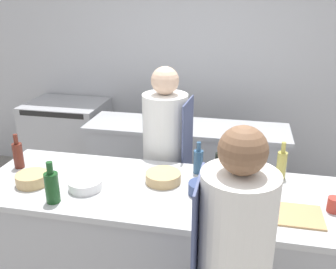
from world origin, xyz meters
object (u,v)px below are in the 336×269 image
chef_at_stove (166,163)px  bowl_ceramic_blue (85,185)px  bottle_sauce (246,172)px  cup (334,205)px  bowl_mixing_large (163,177)px  bowl_prep_small (32,179)px  bottle_olive_oil (18,154)px  bottle_water (282,164)px  bowl_wooden_salad (202,188)px  bottle_vinegar (217,172)px  oven_range (69,141)px  bottle_wine (198,161)px  bottle_cooking_oil (52,186)px

chef_at_stove → bowl_ceramic_blue: size_ratio=7.47×
bottle_sauce → cup: (0.51, -0.22, -0.05)m
bowl_mixing_large → bowl_prep_small: 0.88m
bottle_olive_oil → bottle_water: size_ratio=0.98×
bowl_ceramic_blue → bowl_wooden_salad: bearing=7.6°
bowl_mixing_large → bottle_vinegar: bearing=7.2°
bottle_vinegar → cup: bottle_vinegar is taller
chef_at_stove → bottle_vinegar: size_ratio=7.13×
bottle_water → cup: (0.28, -0.38, -0.06)m
bowl_mixing_large → bowl_prep_small: bearing=-165.9°
oven_range → chef_at_stove: bearing=-36.8°
oven_range → bowl_ceramic_blue: (1.07, -1.84, 0.50)m
oven_range → bottle_wine: bottle_wine is taller
bottle_vinegar → bottle_sauce: 0.19m
bowl_wooden_salad → bowl_ceramic_blue: bearing=-172.4°
bowl_wooden_salad → cup: 0.79m
bottle_cooking_oil → bowl_mixing_large: (0.61, 0.39, -0.07)m
bottle_wine → bowl_prep_small: 1.14m
bottle_cooking_oil → bottle_sauce: (1.15, 0.47, -0.01)m
bottle_olive_oil → cup: 2.15m
oven_range → bottle_water: (2.33, -1.41, 0.57)m
oven_range → cup: bearing=-34.4°
oven_range → bottle_vinegar: size_ratio=4.17×
bottle_cooking_oil → bowl_ceramic_blue: size_ratio=1.24×
bottle_wine → cup: size_ratio=2.64×
chef_at_stove → oven_range: bearing=-122.9°
bowl_prep_small → bowl_ceramic_blue: 0.38m
bottle_cooking_oil → bottle_sauce: bottle_cooking_oil is taller
bottle_vinegar → bottle_sauce: (0.19, 0.03, 0.00)m
bowl_wooden_salad → cup: (0.78, -0.05, 0.01)m
bottle_sauce → bottle_water: 0.28m
chef_at_stove → bowl_mixing_large: size_ratio=6.73×
bottle_sauce → bowl_mixing_large: (-0.55, -0.08, -0.06)m
bottle_wine → bowl_wooden_salad: size_ratio=1.36×
bottle_olive_oil → bottle_vinegar: bottle_olive_oil is taller
bowl_mixing_large → bowl_ceramic_blue: (-0.48, -0.20, -0.00)m
bottle_cooking_oil → bowl_mixing_large: size_ratio=1.11×
bottle_olive_oil → bowl_wooden_salad: (1.36, -0.10, -0.07)m
bottle_olive_oil → bottle_wine: (1.30, 0.19, -0.01)m
bottle_water → bottle_cooking_oil: bearing=-155.8°
bowl_ceramic_blue → oven_range: bearing=120.1°
bottle_water → bowl_mixing_large: bearing=-163.6°
bottle_water → bowl_prep_small: 1.70m
bowl_wooden_salad → cup: bearing=-3.3°
oven_range → bottle_cooking_oil: bearing=-65.2°
bowl_mixing_large → bowl_prep_small: size_ratio=1.13×
bottle_wine → bottle_cooking_oil: (-0.82, -0.58, 0.01)m
bowl_mixing_large → bowl_wooden_salad: bearing=-20.4°
bottle_cooking_oil → bowl_prep_small: bottle_cooking_oil is taller
bottle_olive_oil → bowl_mixing_large: bearing=-0.0°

